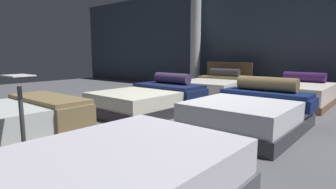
% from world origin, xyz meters
% --- Properties ---
extents(ground_plane, '(18.00, 18.00, 0.02)m').
position_xyz_m(ground_plane, '(0.00, 0.00, -0.01)').
color(ground_plane, '#5B5B60').
extents(showroom_back_wall, '(18.00, 0.06, 3.50)m').
position_xyz_m(showroom_back_wall, '(0.00, 4.42, 1.75)').
color(showroom_back_wall, '#333D4C').
rests_on(showroom_back_wall, ground_plane).
extents(bed_1, '(1.54, 2.20, 0.47)m').
position_xyz_m(bed_1, '(1.11, -2.84, 0.23)').
color(bed_1, '#4E4F56').
rests_on(bed_1, ground_plane).
extents(bed_2, '(1.63, 2.20, 0.76)m').
position_xyz_m(bed_2, '(-1.04, 0.03, 0.25)').
color(bed_2, '#2C292E').
rests_on(bed_2, ground_plane).
extents(bed_3, '(1.56, 2.02, 0.79)m').
position_xyz_m(bed_3, '(1.07, 0.01, 0.26)').
color(bed_3, '#2F3236').
rests_on(bed_3, ground_plane).
extents(bed_4, '(1.69, 2.16, 0.94)m').
position_xyz_m(bed_4, '(-1.03, 2.75, 0.25)').
color(bed_4, brown).
rests_on(bed_4, ground_plane).
extents(bed_5, '(1.53, 2.06, 0.73)m').
position_xyz_m(bed_5, '(1.10, 2.79, 0.25)').
color(bed_5, brown).
rests_on(bed_5, ground_plane).
extents(price_sign, '(0.28, 0.24, 0.98)m').
position_xyz_m(price_sign, '(0.00, -2.90, 0.37)').
color(price_sign, '#3F3F44').
rests_on(price_sign, ground_plane).
extents(support_pillar, '(0.35, 0.35, 3.50)m').
position_xyz_m(support_pillar, '(-2.44, 3.90, 1.75)').
color(support_pillar, silver).
rests_on(support_pillar, ground_plane).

